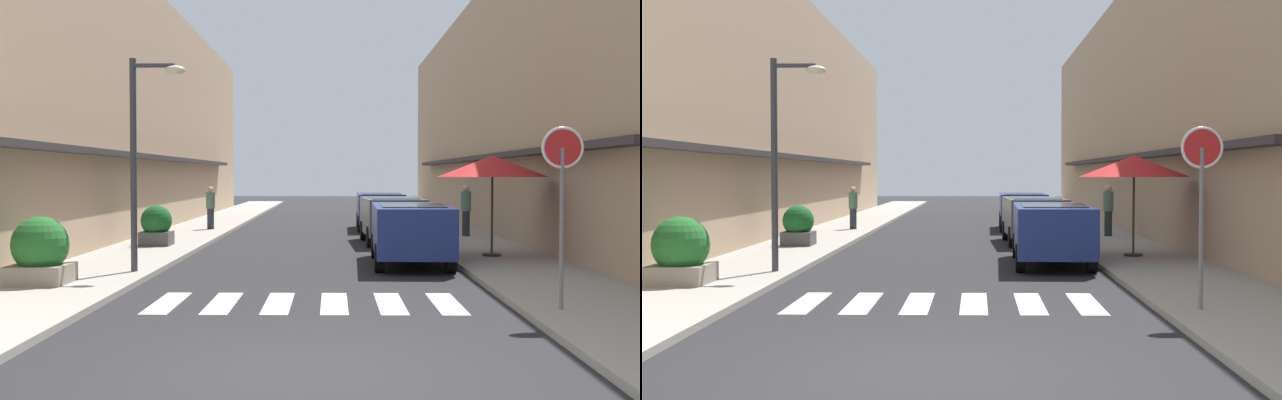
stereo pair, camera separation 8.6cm
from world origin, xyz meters
TOP-DOWN VIEW (x-y plane):
  - ground_plane at (0.00, 18.49)m, footprint 101.71×101.71m
  - sidewalk_left at (-4.72, 18.49)m, footprint 2.67×64.73m
  - sidewalk_right at (4.72, 18.49)m, footprint 2.67×64.73m
  - building_row_left at (-8.56, 19.80)m, footprint 5.50×43.61m
  - building_row_right at (8.56, 19.80)m, footprint 5.50×43.61m
  - crosswalk at (-0.00, 4.39)m, footprint 5.20×2.20m
  - parked_car_near at (2.34, 9.98)m, footprint 1.90×4.45m
  - parked_car_mid at (2.34, 15.71)m, footprint 1.92×3.99m
  - parked_car_far at (2.34, 21.73)m, footprint 1.86×4.32m
  - round_street_sign at (3.97, 3.25)m, footprint 0.65×0.07m
  - street_lamp at (-3.60, 7.74)m, footprint 1.19×0.28m
  - cafe_umbrella at (4.52, 10.98)m, footprint 2.79×2.79m
  - planter_corner at (-5.12, 5.89)m, footprint 1.08×1.08m
  - planter_midblock at (-4.72, 13.73)m, footprint 0.91×0.91m
  - pedestrian_walking_near at (4.97, 17.32)m, footprint 0.34×0.34m
  - pedestrian_walking_far at (-4.19, 20.40)m, footprint 0.34×0.34m

SIDE VIEW (x-z plane):
  - ground_plane at x=0.00m, z-range 0.00..0.00m
  - crosswalk at x=0.00m, z-range 0.00..0.01m
  - sidewalk_left at x=-4.72m, z-range 0.00..0.12m
  - sidewalk_right at x=4.72m, z-range 0.00..0.12m
  - planter_midblock at x=-4.72m, z-range 0.10..1.28m
  - planter_corner at x=-5.12m, z-range 0.08..1.36m
  - parked_car_mid at x=2.34m, z-range 0.19..1.66m
  - parked_car_far at x=2.34m, z-range 0.19..1.66m
  - parked_car_near at x=2.34m, z-range 0.19..1.66m
  - pedestrian_walking_far at x=-4.19m, z-range 0.16..1.78m
  - pedestrian_walking_near at x=4.97m, z-range 0.17..1.91m
  - round_street_sign at x=3.97m, z-range 0.87..3.68m
  - cafe_umbrella at x=4.52m, z-range 1.12..3.69m
  - street_lamp at x=-3.60m, z-range 0.68..5.23m
  - building_row_left at x=-8.56m, z-range 0.00..9.05m
  - building_row_right at x=8.56m, z-range 0.00..9.24m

